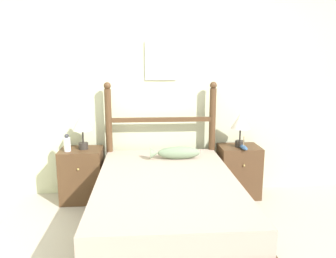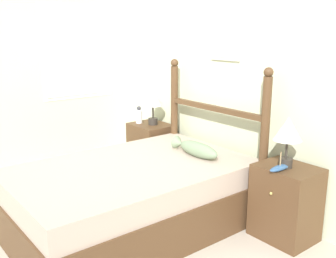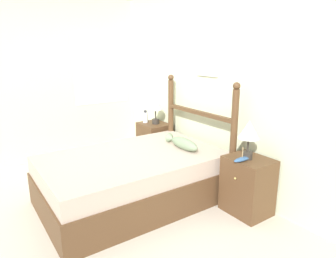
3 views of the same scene
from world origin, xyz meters
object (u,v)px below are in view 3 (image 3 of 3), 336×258
at_px(bed, 133,178).
at_px(table_lamp_left, 155,105).
at_px(nightstand_right, 248,186).
at_px(bottle, 145,117).
at_px(table_lamp_right, 249,132).
at_px(model_boat, 242,159).
at_px(fish_pillow, 182,143).
at_px(nightstand_left, 154,143).

distance_m(bed, table_lamp_left, 1.43).
bearing_deg(nightstand_right, bottle, -177.91).
distance_m(nightstand_right, table_lamp_right, 0.61).
bearing_deg(bed, model_boat, 38.87).
height_order(bed, fish_pillow, fish_pillow).
bearing_deg(table_lamp_right, nightstand_right, 68.94).
xyz_separation_m(bed, nightstand_right, (0.94, 0.89, 0.03)).
height_order(table_lamp_left, fish_pillow, table_lamp_left).
bearing_deg(fish_pillow, bed, -102.96).
height_order(nightstand_left, table_lamp_left, table_lamp_left).
bearing_deg(table_lamp_left, nightstand_right, -0.31).
distance_m(table_lamp_right, bottle, 2.02).
bearing_deg(nightstand_right, nightstand_left, 180.00).
relative_size(bed, model_boat, 8.61).
relative_size(nightstand_right, bottle, 3.08).
bearing_deg(table_lamp_right, bed, -137.25).
height_order(bed, nightstand_left, nightstand_left).
xyz_separation_m(nightstand_right, fish_pillow, (-0.80, -0.28, 0.33)).
bearing_deg(bed, bottle, 142.82).
bearing_deg(table_lamp_left, nightstand_left, -161.80).
relative_size(table_lamp_right, bottle, 2.03).
relative_size(nightstand_right, model_boat, 2.64).
relative_size(bottle, fish_pillow, 0.37).
bearing_deg(model_boat, table_lamp_right, 100.67).
distance_m(bed, nightstand_left, 1.30).
relative_size(table_lamp_left, fish_pillow, 0.75).
height_order(table_lamp_right, bottle, table_lamp_right).
height_order(nightstand_left, fish_pillow, fish_pillow).
distance_m(bed, model_boat, 1.28).
bearing_deg(bottle, table_lamp_right, 1.27).
height_order(nightstand_left, bottle, bottle).
xyz_separation_m(nightstand_left, table_lamp_left, (0.03, 0.01, 0.61)).
bearing_deg(bottle, table_lamp_left, 26.94).
bearing_deg(bottle, model_boat, -1.45).
relative_size(nightstand_right, table_lamp_right, 1.52).
distance_m(nightstand_left, model_boat, 1.93).
distance_m(nightstand_left, nightstand_right, 1.89).
relative_size(nightstand_left, nightstand_right, 1.00).
bearing_deg(model_boat, bottle, 178.55).
xyz_separation_m(model_boat, fish_pillow, (-0.81, -0.15, -0.01)).
distance_m(bed, nightstand_right, 1.30).
bearing_deg(nightstand_left, table_lamp_left, 18.20).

